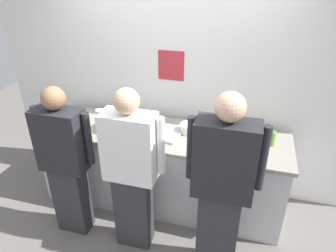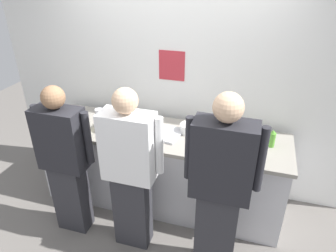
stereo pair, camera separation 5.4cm
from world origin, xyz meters
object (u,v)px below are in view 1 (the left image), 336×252
at_px(plate_stack_front, 189,128).
at_px(ramekin_red_sauce, 80,116).
at_px(mixing_bowl_steel, 116,123).
at_px(squeeze_bottle_primary, 272,138).
at_px(plate_stack_rear, 255,144).
at_px(sheet_tray, 160,132).
at_px(chef_near_left, 65,161).
at_px(chef_center, 131,170).
at_px(ramekin_orange_sauce, 223,133).
at_px(deli_cup, 127,134).
at_px(ramekin_yellow_sauce, 207,139).
at_px(squeeze_bottle_secondary, 85,123).
at_px(chefs_knife, 229,149).
at_px(chef_far_right, 222,185).

distance_m(plate_stack_front, ramekin_red_sauce, 1.28).
xyz_separation_m(mixing_bowl_steel, squeeze_bottle_primary, (1.61, 0.10, 0.02)).
distance_m(plate_stack_rear, sheet_tray, 0.98).
bearing_deg(plate_stack_rear, squeeze_bottle_primary, 25.17).
bearing_deg(chef_near_left, chef_center, -0.37).
height_order(plate_stack_front, ramekin_orange_sauce, plate_stack_front).
relative_size(chef_near_left, deli_cup, 17.83).
height_order(chef_center, mixing_bowl_steel, chef_center).
bearing_deg(chef_near_left, ramekin_yellow_sauce, 26.02).
relative_size(mixing_bowl_steel, squeeze_bottle_secondary, 1.59).
height_order(squeeze_bottle_primary, squeeze_bottle_secondary, squeeze_bottle_secondary).
bearing_deg(chef_near_left, chefs_knife, 18.73).
bearing_deg(chefs_knife, chef_center, -147.84).
xyz_separation_m(mixing_bowl_steel, squeeze_bottle_secondary, (-0.29, -0.14, 0.03)).
bearing_deg(ramekin_red_sauce, ramekin_orange_sauce, 1.69).
relative_size(ramekin_orange_sauce, chefs_knife, 0.33).
height_order(ramekin_orange_sauce, chefs_knife, ramekin_orange_sauce).
xyz_separation_m(chef_far_right, squeeze_bottle_primary, (0.39, 0.74, 0.09)).
distance_m(plate_stack_rear, ramekin_red_sauce, 1.97).
relative_size(chef_center, ramekin_yellow_sauce, 15.70).
distance_m(ramekin_orange_sauce, chefs_knife, 0.27).
relative_size(deli_cup, chefs_knife, 0.33).
height_order(ramekin_red_sauce, ramekin_yellow_sauce, ramekin_yellow_sauce).
xyz_separation_m(ramekin_orange_sauce, chefs_knife, (0.09, -0.26, -0.01)).
height_order(ramekin_red_sauce, deli_cup, deli_cup).
xyz_separation_m(chef_center, mixing_bowl_steel, (-0.41, 0.60, 0.11)).
relative_size(plate_stack_front, mixing_bowl_steel, 0.59).
relative_size(plate_stack_rear, squeeze_bottle_secondary, 0.96).
bearing_deg(ramekin_yellow_sauce, chef_near_left, -153.98).
relative_size(chef_far_right, mixing_bowl_steel, 5.32).
bearing_deg(ramekin_orange_sauce, plate_stack_front, -174.75).
distance_m(chef_near_left, squeeze_bottle_primary, 2.02).
bearing_deg(squeeze_bottle_primary, ramekin_orange_sauce, 171.61).
relative_size(squeeze_bottle_primary, deli_cup, 2.03).
bearing_deg(ramekin_yellow_sauce, sheet_tray, 178.19).
bearing_deg(squeeze_bottle_primary, ramekin_red_sauce, 179.40).
distance_m(chef_center, mixing_bowl_steel, 0.73).
height_order(squeeze_bottle_secondary, deli_cup, squeeze_bottle_secondary).
bearing_deg(deli_cup, squeeze_bottle_primary, 10.12).
bearing_deg(chef_center, chef_near_left, 179.63).
distance_m(chef_center, sheet_tray, 0.64).
bearing_deg(chef_center, plate_stack_rear, 30.86).
height_order(chef_center, ramekin_yellow_sauce, chef_center).
xyz_separation_m(plate_stack_rear, ramekin_yellow_sauce, (-0.47, -0.01, -0.01)).
xyz_separation_m(plate_stack_front, deli_cup, (-0.59, -0.29, -0.01)).
distance_m(chef_near_left, sheet_tray, 0.99).
height_order(ramekin_orange_sauce, deli_cup, deli_cup).
relative_size(plate_stack_rear, deli_cup, 2.20).
bearing_deg(squeeze_bottle_primary, plate_stack_rear, -154.83).
bearing_deg(sheet_tray, mixing_bowl_steel, -175.29).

